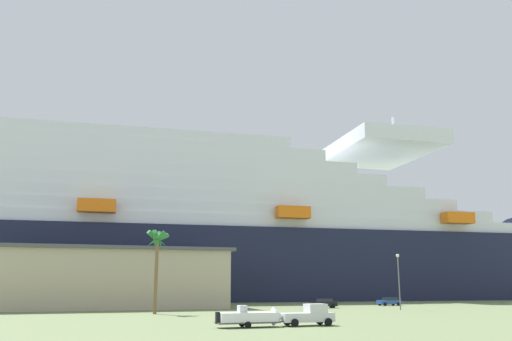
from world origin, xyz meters
TOP-DOWN VIEW (x-y plane):
  - ground_plane at (0.00, 30.00)m, footprint 600.00×600.00m
  - cruise_ship at (-22.82, 59.18)m, footprint 300.30×46.58m
  - terminal_building at (-22.06, 27.22)m, footprint 43.37×27.76m
  - pickup_truck at (-2.48, -23.12)m, footprint 5.65×2.40m
  - small_boat_on_trailer at (-8.49, -23.28)m, footprint 8.16×2.24m
  - palm_tree at (-15.34, 2.77)m, footprint 3.60×3.32m
  - street_lamp at (24.72, 2.69)m, footprint 0.56×0.56m
  - parked_car_blue_suv at (31.80, 17.79)m, footprint 4.63×2.21m
  - parked_car_black_coupe at (15.45, 12.53)m, footprint 4.93×2.68m

SIDE VIEW (x-z plane):
  - ground_plane at x=0.00m, z-range 0.00..0.00m
  - parked_car_black_coupe at x=15.45m, z-range 0.04..1.62m
  - parked_car_blue_suv at x=31.80m, z-range 0.04..1.62m
  - small_boat_on_trailer at x=-8.49m, z-range -0.11..2.04m
  - pickup_truck at x=-2.48m, z-range -0.06..2.14m
  - terminal_building at x=-22.06m, z-range 0.02..10.40m
  - street_lamp at x=24.72m, z-range 1.27..10.38m
  - palm_tree at x=-15.34m, z-range 3.54..15.47m
  - cruise_ship at x=-22.82m, z-range -12.38..45.83m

